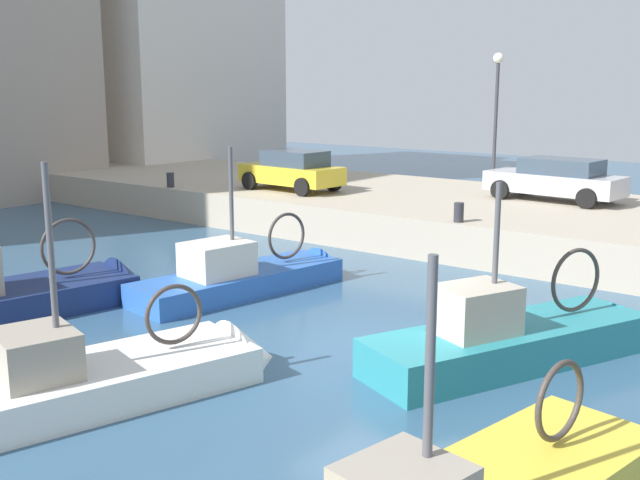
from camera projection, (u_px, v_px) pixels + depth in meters
The scene contains 12 objects.
water_surface at pixel (369, 348), 14.62m from camera, with size 80.00×80.00×0.00m, color #335675.
quay_wall at pixel (580, 229), 23.40m from camera, with size 9.00×56.00×1.20m, color #ADA08C.
fishing_boat_blue at pixel (251, 285), 18.73m from camera, with size 6.41×2.59×4.29m.
fishing_boat_white at pixel (117, 390), 12.40m from camera, with size 6.34×3.37×4.73m.
fishing_boat_navy at pixel (20, 307), 16.84m from camera, with size 6.63×3.09×4.86m.
fishing_boat_teal at pixel (521, 354), 13.98m from camera, with size 6.55×3.98×4.08m.
parked_car_silver at pixel (556, 179), 24.95m from camera, with size 2.15×4.50×1.41m.
parked_car_yellow at pixel (292, 170), 27.44m from camera, with size 2.05×3.93×1.45m.
mooring_bollard_south at pixel (459, 212), 21.21m from camera, with size 0.28×0.28×0.55m, color #2D2D33.
mooring_bollard_mid at pixel (170, 180), 28.42m from camera, with size 0.28×0.28×0.55m, color #2D2D33.
quay_streetlamp at pixel (497, 100), 25.97m from camera, with size 0.36×0.36×4.83m.
waterfront_building_central at pixel (167, 48), 41.21m from camera, with size 10.75×8.47×13.73m.
Camera 1 is at (-11.57, -7.77, 4.99)m, focal length 42.68 mm.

